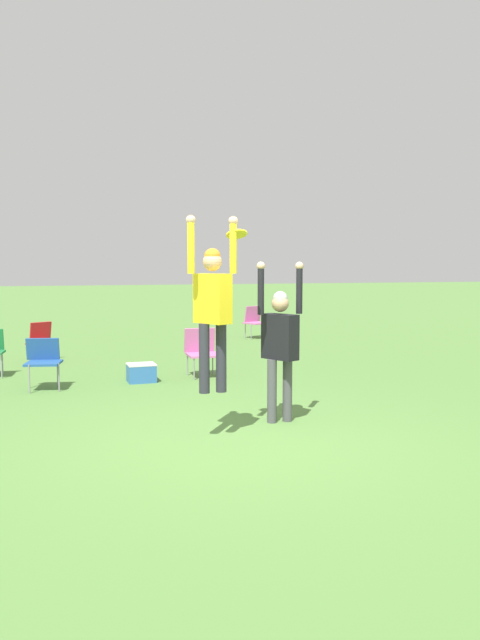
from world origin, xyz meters
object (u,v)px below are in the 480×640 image
person_jumping (213,301)px  camping_chair_1 (255,319)px  person_defending (280,338)px  camping_chair_3 (41,339)px  frisbee (237,234)px  cooler_box (141,373)px  camping_chair_0 (43,358)px  camping_chair_4 (202,349)px

person_jumping → camping_chair_1: 10.16m
person_defending → camping_chair_3: size_ratio=2.47×
frisbee → cooler_box: (-0.47, 3.72, -2.16)m
person_defending → camping_chair_0: bearing=-164.8°
camping_chair_3 → camping_chair_0: bearing=62.1°
camping_chair_0 → camping_chair_4: 2.73m
camping_chair_0 → cooler_box: bearing=-163.3°
person_jumping → camping_chair_1: bearing=-48.5°
camping_chair_4 → camping_chair_0: bearing=9.9°
person_jumping → camping_chair_1: person_jumping is taller
camping_chair_4 → cooler_box: (-1.13, -0.22, -0.33)m
frisbee → cooler_box: bearing=97.1°
frisbee → camping_chair_4: frisbee is taller
camping_chair_3 → camping_chair_4: camping_chair_4 is taller
cooler_box → camping_chair_0: bearing=-176.6°
person_defending → camping_chair_1: 9.31m
camping_chair_3 → cooler_box: size_ratio=1.74×
person_jumping → person_defending: person_jumping is taller
camping_chair_3 → camping_chair_4: bearing=107.7°
cooler_box → person_jumping: bearing=-87.6°
person_jumping → frisbee: person_jumping is taller
person_jumping → camping_chair_0: bearing=-0.3°
frisbee → camping_chair_1: size_ratio=0.28×
person_defending → cooler_box: 3.61m
person_jumping → camping_chair_3: person_jumping is taller
camping_chair_0 → person_jumping: bearing=128.6°
person_defending → camping_chair_3: bearing=178.3°
person_defending → frisbee: 1.51m
person_jumping → person_defending: 1.24m
camping_chair_0 → camping_chair_1: 7.99m
frisbee → cooler_box: 4.33m
camping_chair_1 → camping_chair_3: size_ratio=1.07×
person_defending → camping_chair_4: size_ratio=2.37×
camping_chair_1 → camping_chair_4: camping_chair_1 is taller
frisbee → camping_chair_4: (0.66, 3.94, -1.83)m
cooler_box → camping_chair_1: bearing=53.5°
camping_chair_3 → cooler_box: 3.30m
person_defending → cooler_box: person_defending is taller
frisbee → camping_chair_4: bearing=80.5°
frisbee → person_defending: bearing=31.1°
camping_chair_1 → cooler_box: size_ratio=1.86×
person_jumping → cooler_box: 4.04m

